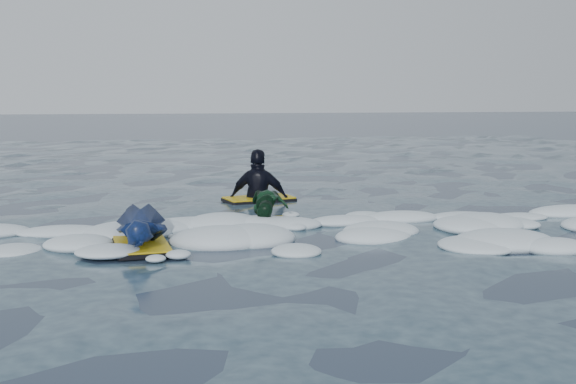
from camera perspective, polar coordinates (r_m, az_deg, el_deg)
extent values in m
plane|color=#152034|center=(8.36, -2.71, -4.85)|extent=(120.00, 120.00, 0.00)
cube|color=black|center=(8.69, -11.50, -4.25)|extent=(0.74, 1.19, 0.06)
cube|color=gold|center=(8.68, -11.51, -4.00)|extent=(0.71, 1.17, 0.02)
imported|color=navy|center=(8.90, -11.52, -2.58)|extent=(0.63, 1.71, 0.41)
cube|color=black|center=(10.15, -1.33, -2.43)|extent=(0.48, 0.81, 0.04)
cube|color=gold|center=(10.14, -1.33, -2.28)|extent=(0.47, 0.79, 0.01)
cube|color=blue|center=(10.14, -1.33, -2.23)|extent=(0.20, 0.75, 0.00)
imported|color=#0E3419|center=(10.30, -1.51, -1.06)|extent=(0.81, 1.26, 0.44)
cube|color=black|center=(12.25, -2.31, -0.62)|extent=(1.28, 0.89, 0.06)
cube|color=gold|center=(12.24, -2.31, -0.44)|extent=(1.26, 0.86, 0.02)
imported|color=black|center=(12.25, -2.31, -0.69)|extent=(1.11, 0.73, 1.75)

